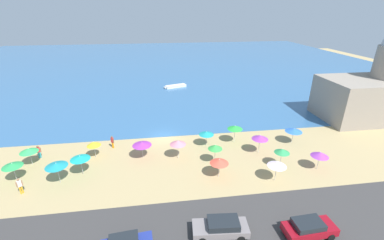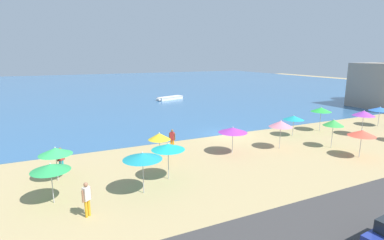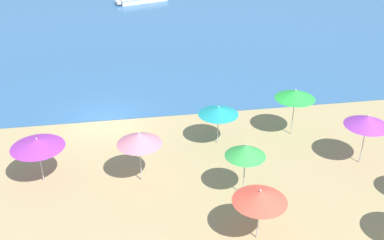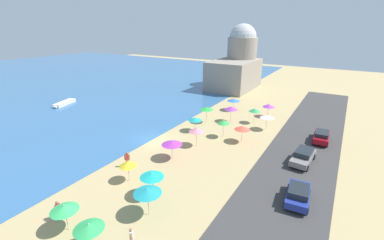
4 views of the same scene
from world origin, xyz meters
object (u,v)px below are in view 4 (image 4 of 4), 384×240
at_px(beach_umbrella_12, 269,106).
at_px(beach_umbrella_14, 128,164).
at_px(beach_umbrella_8, 207,108).
at_px(beach_umbrella_13, 195,119).
at_px(parked_car_3, 321,136).
at_px(beach_umbrella_11, 197,130).
at_px(parked_car_0, 298,194).
at_px(bather_2, 127,159).
at_px(beach_umbrella_5, 231,108).
at_px(beach_umbrella_15, 255,110).
at_px(beach_umbrella_2, 224,122).
at_px(parked_car_1, 303,156).
at_px(beach_umbrella_7, 152,175).
at_px(beach_umbrella_0, 242,128).
at_px(bather_0, 132,238).
at_px(bather_1, 58,210).
at_px(beach_umbrella_1, 147,191).
at_px(beach_umbrella_4, 64,208).
at_px(beach_umbrella_9, 234,100).
at_px(harbor_fortress, 238,64).
at_px(beach_umbrella_10, 267,116).
at_px(beach_umbrella_3, 89,227).
at_px(beach_umbrella_6, 172,143).
at_px(skiff_nearshore, 64,103).

bearing_deg(beach_umbrella_12, beach_umbrella_14, 166.40).
distance_m(beach_umbrella_8, beach_umbrella_13, 4.09).
xyz_separation_m(beach_umbrella_12, parked_car_3, (-6.42, -8.85, -1.13)).
distance_m(beach_umbrella_11, parked_car_0, 14.25).
xyz_separation_m(bather_2, parked_car_0, (3.30, -16.96, -0.16)).
xyz_separation_m(beach_umbrella_5, beach_umbrella_12, (5.45, -4.44, -0.31)).
bearing_deg(beach_umbrella_13, beach_umbrella_15, -39.14).
xyz_separation_m(beach_umbrella_12, bather_2, (-24.38, 8.41, -0.96)).
bearing_deg(parked_car_0, beach_umbrella_2, 50.49).
relative_size(parked_car_1, parked_car_3, 1.09).
bearing_deg(beach_umbrella_8, beach_umbrella_7, -165.81).
bearing_deg(bather_2, beach_umbrella_2, -23.32).
distance_m(beach_umbrella_0, beach_umbrella_2, 2.78).
bearing_deg(bather_0, parked_car_3, -19.22).
relative_size(beach_umbrella_15, bather_1, 1.41).
bearing_deg(bather_1, bather_0, -82.93).
relative_size(beach_umbrella_1, parked_car_1, 0.54).
bearing_deg(beach_umbrella_4, beach_umbrella_15, -8.86).
bearing_deg(bather_2, parked_car_0, -78.98).
height_order(bather_2, parked_car_3, bather_2).
relative_size(beach_umbrella_7, bather_0, 1.35).
bearing_deg(beach_umbrella_15, parked_car_3, -103.11).
height_order(beach_umbrella_13, parked_car_3, beach_umbrella_13).
bearing_deg(beach_umbrella_11, parked_car_1, -79.12).
bearing_deg(beach_umbrella_9, beach_umbrella_12, -91.86).
bearing_deg(harbor_fortress, beach_umbrella_10, -149.27).
xyz_separation_m(beach_umbrella_11, beach_umbrella_13, (4.09, 2.67, -0.34)).
distance_m(beach_umbrella_3, beach_umbrella_14, 8.48).
bearing_deg(beach_umbrella_3, beach_umbrella_14, 27.30).
relative_size(beach_umbrella_0, beach_umbrella_8, 0.88).
height_order(beach_umbrella_6, beach_umbrella_13, beach_umbrella_6).
height_order(beach_umbrella_9, bather_0, beach_umbrella_9).
relative_size(beach_umbrella_2, beach_umbrella_11, 1.01).
distance_m(parked_car_0, skiff_nearshore, 45.08).
bearing_deg(bather_0, skiff_nearshore, 62.48).
height_order(beach_umbrella_2, beach_umbrella_13, beach_umbrella_2).
distance_m(beach_umbrella_2, beach_umbrella_14, 15.03).
bearing_deg(beach_umbrella_10, beach_umbrella_0, 165.34).
distance_m(beach_umbrella_2, beach_umbrella_4, 22.00).
bearing_deg(bather_0, beach_umbrella_9, 10.83).
height_order(bather_1, parked_car_0, bather_1).
xyz_separation_m(beach_umbrella_0, bather_0, (-20.49, 0.03, -0.95)).
relative_size(beach_umbrella_10, beach_umbrella_15, 0.96).
bearing_deg(beach_umbrella_2, parked_car_0, -129.51).
height_order(bather_1, harbor_fortress, harbor_fortress).
distance_m(bather_1, bather_2, 8.86).
xyz_separation_m(beach_umbrella_11, parked_car_3, (9.50, -13.52, -1.35)).
bearing_deg(beach_umbrella_4, bather_0, -77.94).
xyz_separation_m(beach_umbrella_10, parked_car_0, (-15.20, -7.14, -1.22)).
distance_m(beach_umbrella_3, parked_car_3, 29.64).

